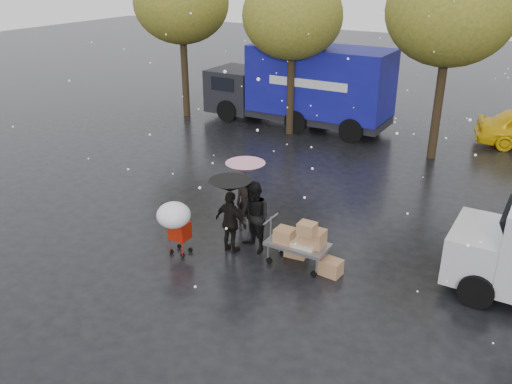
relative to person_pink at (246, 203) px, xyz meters
The scene contains 12 objects.
ground 1.72m from the person_pink, 73.23° to the right, with size 90.00×90.00×0.00m, color black.
person_pink is the anchor object (origin of this frame).
person_middle 1.24m from the person_pink, 48.55° to the right, with size 0.91×0.71×1.86m, color black.
person_black 1.32m from the person_pink, 74.58° to the right, with size 0.96×0.40×1.64m, color black.
umbrella_pink 1.01m from the person_pink, 90.00° to the right, with size 1.07×1.07×1.94m.
umbrella_black 1.67m from the person_pink, 74.58° to the right, with size 1.05×1.05×1.96m.
vendor_cart 2.39m from the person_pink, 24.81° to the right, with size 1.52×0.80×1.27m.
shopping_cart 2.29m from the person_pink, 108.06° to the right, with size 0.84×0.84×1.46m.
blue_truck 10.37m from the person_pink, 107.87° to the left, with size 8.30×2.60×3.50m.
box_ground_near 2.05m from the person_pink, 17.83° to the right, with size 0.54×0.44×0.49m, color brown.
box_ground_far 3.20m from the person_pink, 18.62° to the right, with size 0.50×0.39×0.39m, color brown.
tree_row 9.53m from the person_pink, 90.16° to the left, with size 21.60×4.40×7.12m.
Camera 1 is at (6.64, -9.92, 6.92)m, focal length 38.00 mm.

